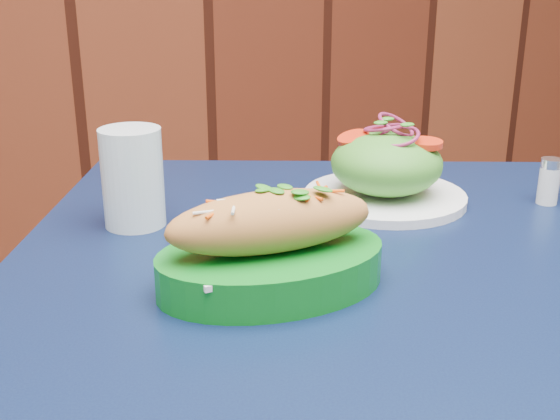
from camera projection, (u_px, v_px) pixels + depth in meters
name	position (u px, v px, depth m)	size (l,w,h in m)	color
cafe_table	(370.00, 334.00, 0.78)	(1.05, 1.05, 0.75)	black
banh_mi_basket	(271.00, 247.00, 0.68)	(0.24, 0.16, 0.11)	#0B721A
salad_plate	(386.00, 170.00, 0.93)	(0.22, 0.22, 0.11)	white
water_glass	(133.00, 178.00, 0.84)	(0.07, 0.07, 0.12)	silver
salt_shaker	(549.00, 181.00, 0.92)	(0.03, 0.03, 0.06)	white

